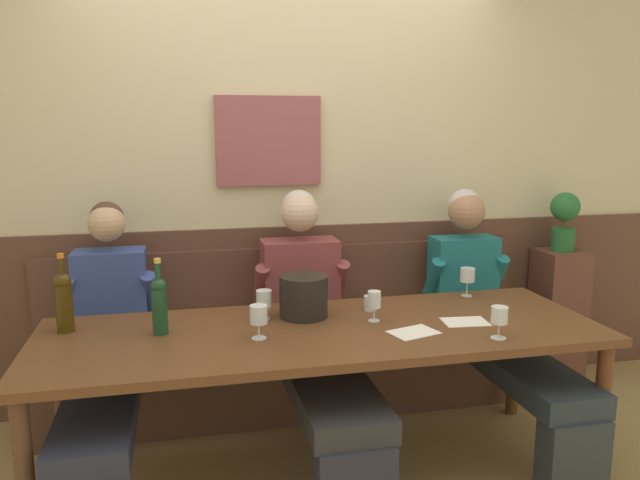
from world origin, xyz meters
TOP-DOWN VIEW (x-y plane):
  - room_wall_back at (-0.00, 1.09)m, footprint 6.80×0.12m
  - wood_wainscot_panel at (0.00, 1.04)m, footprint 6.80×0.03m
  - wall_bench at (0.00, 0.83)m, footprint 2.88×0.42m
  - dining_table at (0.00, 0.11)m, footprint 2.58×0.89m
  - person_center_left_seat at (-1.00, 0.43)m, footprint 0.47×1.32m
  - person_center_right_seat at (0.03, 0.45)m, footprint 0.53×1.33m
  - person_left_seat at (1.04, 0.44)m, footprint 0.49×1.33m
  - ice_bucket at (-0.05, 0.30)m, footprint 0.24×0.24m
  - wine_bottle_amber_mid at (-1.15, 0.33)m, footprint 0.08×0.08m
  - wine_bottle_clear_water at (-0.73, 0.20)m, footprint 0.07×0.07m
  - wine_glass_left_end at (-0.24, 0.31)m, footprint 0.08×0.08m
  - wine_glass_mid_right at (-0.31, 0.03)m, footprint 0.08×0.08m
  - wine_glass_center_front at (0.26, 0.16)m, footprint 0.06×0.06m
  - wine_glass_near_bucket at (0.72, -0.20)m, footprint 0.07×0.07m
  - wine_glass_center_rear at (0.89, 0.46)m, footprint 0.08×0.08m
  - water_tumbler_right at (0.30, 0.33)m, footprint 0.07×0.07m
  - tasting_sheet_left_guest at (0.39, -0.04)m, footprint 0.24×0.20m
  - tasting_sheet_right_guest at (0.68, 0.04)m, footprint 0.22×0.17m
  - corner_pedestal at (1.74, 0.86)m, footprint 0.28×0.28m
  - potted_plant at (1.74, 0.86)m, footprint 0.18×0.18m

SIDE VIEW (x-z plane):
  - wall_bench at x=0.00m, z-range -0.19..0.75m
  - corner_pedestal at x=1.74m, z-range 0.00..0.87m
  - wood_wainscot_panel at x=0.00m, z-range 0.00..1.06m
  - person_center_left_seat at x=-1.00m, z-range -0.02..1.24m
  - person_left_seat at x=1.04m, z-range -0.01..1.27m
  - person_center_right_seat at x=0.03m, z-range -0.02..1.28m
  - dining_table at x=0.00m, z-range 0.30..1.03m
  - tasting_sheet_left_guest at x=0.39m, z-range 0.73..0.73m
  - tasting_sheet_right_guest at x=0.68m, z-range 0.73..0.73m
  - water_tumbler_right at x=0.30m, z-range 0.73..0.81m
  - wine_glass_left_end at x=-0.24m, z-range 0.75..0.90m
  - wine_glass_center_front at x=0.26m, z-range 0.76..0.90m
  - wine_glass_near_bucket at x=0.72m, z-range 0.76..0.91m
  - wine_glass_mid_right at x=-0.31m, z-range 0.76..0.91m
  - ice_bucket at x=-0.05m, z-range 0.73..0.94m
  - wine_glass_center_rear at x=0.89m, z-range 0.77..0.92m
  - wine_bottle_clear_water at x=-0.73m, z-range 0.70..1.05m
  - wine_bottle_amber_mid at x=-1.15m, z-range 0.70..1.06m
  - potted_plant at x=1.74m, z-range 0.89..1.26m
  - room_wall_back at x=0.00m, z-range 0.00..2.80m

